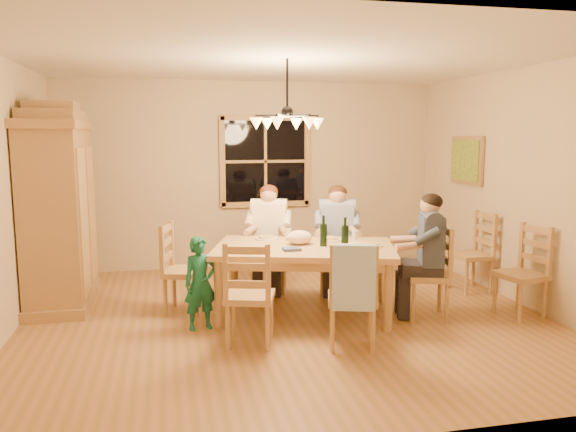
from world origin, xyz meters
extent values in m
plane|color=olive|center=(0.00, 0.00, 0.00)|extent=(5.50, 5.50, 0.00)
cube|color=white|center=(0.00, 0.00, 2.70)|extent=(5.50, 5.00, 0.02)
cube|color=beige|center=(0.00, 2.50, 1.35)|extent=(5.50, 0.02, 2.70)
cube|color=beige|center=(-2.75, 0.00, 1.35)|extent=(0.02, 5.00, 2.70)
cube|color=beige|center=(2.75, 0.00, 1.35)|extent=(0.02, 5.00, 2.70)
cube|color=black|center=(0.20, 2.48, 1.55)|extent=(1.20, 0.03, 1.20)
cube|color=#A67F49|center=(0.20, 2.46, 1.55)|extent=(1.30, 0.06, 1.30)
cube|color=#9C7143|center=(2.72, 1.20, 1.60)|extent=(0.04, 0.78, 0.64)
cube|color=#1E6B2D|center=(2.69, 1.20, 1.60)|extent=(0.02, 0.68, 0.54)
cylinder|color=black|center=(0.00, 0.00, 2.44)|extent=(0.02, 0.02, 0.53)
sphere|color=black|center=(0.00, 0.00, 2.17)|extent=(0.12, 0.12, 0.12)
cylinder|color=black|center=(0.16, 0.00, 2.13)|extent=(0.34, 0.02, 0.02)
cone|color=#FFB259|center=(0.32, 0.00, 2.05)|extent=(0.13, 0.13, 0.12)
cylinder|color=black|center=(0.08, 0.14, 2.13)|extent=(0.19, 0.31, 0.02)
cone|color=#FFB259|center=(0.16, 0.28, 2.05)|extent=(0.13, 0.13, 0.12)
cylinder|color=black|center=(-0.08, 0.14, 2.13)|extent=(0.19, 0.31, 0.02)
cone|color=#FFB259|center=(-0.16, 0.28, 2.05)|extent=(0.13, 0.13, 0.12)
cylinder|color=black|center=(-0.16, 0.00, 2.13)|extent=(0.34, 0.02, 0.02)
cone|color=#FFB259|center=(-0.32, 0.00, 2.05)|extent=(0.13, 0.13, 0.12)
cylinder|color=black|center=(-0.08, -0.14, 2.13)|extent=(0.19, 0.31, 0.02)
cone|color=#FFB259|center=(-0.16, -0.28, 2.05)|extent=(0.13, 0.13, 0.12)
cylinder|color=black|center=(0.08, -0.14, 2.13)|extent=(0.19, 0.31, 0.02)
cone|color=#FFB259|center=(0.16, -0.28, 2.05)|extent=(0.13, 0.13, 0.12)
cube|color=#9C7143|center=(-2.43, 1.03, 1.00)|extent=(0.60, 1.30, 2.00)
cube|color=#9C7143|center=(-2.43, 1.03, 2.05)|extent=(0.66, 1.40, 0.10)
cube|color=#9C7143|center=(-2.43, 1.03, 2.15)|extent=(0.58, 1.00, 0.12)
cube|color=#9C7143|center=(-2.43, 1.03, 2.25)|extent=(0.52, 0.55, 0.10)
cube|color=#A67F49|center=(-2.12, 0.70, 1.00)|extent=(0.03, 0.55, 1.60)
cube|color=#A67F49|center=(-2.12, 1.36, 1.00)|extent=(0.03, 0.55, 1.60)
cube|color=#9C7143|center=(-2.43, 1.03, 0.06)|extent=(0.66, 1.40, 0.12)
cube|color=tan|center=(0.20, 0.07, 0.73)|extent=(2.14, 1.63, 0.06)
cube|color=#A67F49|center=(0.20, 0.07, 0.65)|extent=(1.95, 1.45, 0.10)
cylinder|color=#A67F49|center=(-0.74, -0.16, 0.35)|extent=(0.09, 0.09, 0.70)
cylinder|color=#A67F49|center=(0.89, -0.62, 0.35)|extent=(0.09, 0.09, 0.70)
cylinder|color=#A67F49|center=(-0.48, 0.76, 0.35)|extent=(0.09, 0.09, 0.70)
cylinder|color=#A67F49|center=(1.15, 0.30, 0.35)|extent=(0.09, 0.09, 0.70)
cube|color=#A67F49|center=(0.00, 1.06, 0.45)|extent=(0.54, 0.53, 0.06)
cube|color=#A67F49|center=(0.00, 1.06, 0.72)|extent=(0.38, 0.15, 0.54)
cube|color=#A67F49|center=(0.80, 0.83, 0.45)|extent=(0.54, 0.53, 0.06)
cube|color=#A67F49|center=(0.80, 0.83, 0.72)|extent=(0.38, 0.15, 0.54)
cube|color=#A67F49|center=(-0.50, -0.66, 0.45)|extent=(0.54, 0.53, 0.06)
cube|color=#A67F49|center=(-0.50, -0.66, 0.72)|extent=(0.38, 0.15, 0.54)
cube|color=#A67F49|center=(0.41, -0.92, 0.45)|extent=(0.54, 0.53, 0.06)
cube|color=#A67F49|center=(0.41, -0.92, 0.72)|extent=(0.38, 0.15, 0.54)
cube|color=#A67F49|center=(-1.06, 0.43, 0.45)|extent=(0.53, 0.54, 0.06)
cube|color=#A67F49|center=(-1.06, 0.43, 0.72)|extent=(0.15, 0.38, 0.54)
cube|color=#A67F49|center=(1.47, -0.29, 0.45)|extent=(0.53, 0.54, 0.06)
cube|color=#A67F49|center=(1.47, -0.29, 0.72)|extent=(0.15, 0.38, 0.54)
cube|color=#FAE4C1|center=(0.00, 1.06, 0.84)|extent=(0.45, 0.32, 0.52)
cube|color=#262328|center=(0.00, 1.06, 0.53)|extent=(0.48, 0.51, 0.14)
sphere|color=tan|center=(0.00, 1.06, 1.22)|extent=(0.21, 0.21, 0.21)
ellipsoid|color=#592614|center=(0.00, 1.06, 1.25)|extent=(0.22, 0.22, 0.17)
cube|color=#33458C|center=(0.80, 0.83, 0.84)|extent=(0.45, 0.32, 0.52)
cube|color=#262328|center=(0.80, 0.83, 0.53)|extent=(0.48, 0.51, 0.14)
sphere|color=tan|center=(0.80, 0.83, 1.22)|extent=(0.21, 0.21, 0.21)
ellipsoid|color=#381E11|center=(0.80, 0.83, 1.25)|extent=(0.22, 0.22, 0.17)
cube|color=#39445B|center=(1.47, -0.29, 0.84)|extent=(0.32, 0.45, 0.52)
cube|color=#262328|center=(1.47, -0.29, 0.53)|extent=(0.51, 0.48, 0.14)
sphere|color=tan|center=(1.47, -0.29, 1.22)|extent=(0.21, 0.21, 0.21)
ellipsoid|color=black|center=(1.47, -0.29, 1.25)|extent=(0.22, 0.22, 0.17)
cube|color=#9DBAD5|center=(0.36, -1.10, 0.70)|extent=(0.39, 0.20, 0.58)
cylinder|color=black|center=(0.40, 0.02, 0.93)|extent=(0.08, 0.08, 0.33)
cylinder|color=black|center=(0.59, -0.15, 0.93)|extent=(0.08, 0.08, 0.33)
cylinder|color=white|center=(-0.13, 0.53, 0.77)|extent=(0.26, 0.26, 0.02)
cylinder|color=white|center=(0.56, 0.30, 0.77)|extent=(0.26, 0.26, 0.02)
cylinder|color=white|center=(0.90, -0.10, 0.77)|extent=(0.26, 0.26, 0.02)
cylinder|color=silver|center=(0.10, 0.38, 0.83)|extent=(0.06, 0.06, 0.14)
cylinder|color=silver|center=(0.77, 0.08, 0.83)|extent=(0.06, 0.06, 0.14)
ellipsoid|color=beige|center=(0.63, -0.35, 0.82)|extent=(0.20, 0.20, 0.11)
cube|color=#465081|center=(0.02, -0.14, 0.78)|extent=(0.21, 0.18, 0.03)
ellipsoid|color=beige|center=(0.17, 0.16, 0.84)|extent=(0.28, 0.22, 0.15)
imported|color=#176851|center=(-0.92, -0.16, 0.47)|extent=(0.39, 0.31, 0.94)
cube|color=#A67F49|center=(2.45, -0.48, 0.45)|extent=(0.50, 0.51, 0.06)
cube|color=#A67F49|center=(2.45, -0.48, 0.72)|extent=(0.12, 0.38, 0.54)
cube|color=#A67F49|center=(2.45, 0.53, 0.45)|extent=(0.45, 0.47, 0.06)
cube|color=#A67F49|center=(2.45, 0.53, 0.72)|extent=(0.08, 0.38, 0.54)
camera|label=1|loc=(-1.21, -5.66, 1.95)|focal=35.00mm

